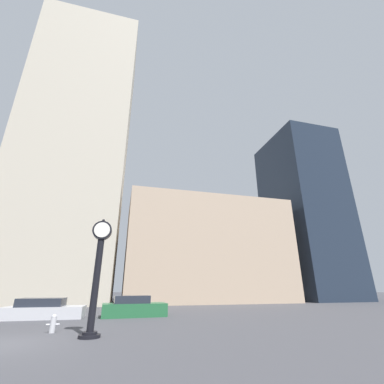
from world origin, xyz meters
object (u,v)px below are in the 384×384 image
Objects in this scene: street_clock at (98,269)px; car_green at (134,307)px; fire_hydrant_far at (53,323)px; car_silver at (44,310)px.

car_green is at bearing 74.66° from street_clock.
car_green is at bearing 57.12° from fire_hydrant_far.
car_silver is (-3.54, 7.61, -2.05)m from street_clock.
car_silver is at bearing 107.16° from fire_hydrant_far.
car_green reaches higher than fire_hydrant_far.
fire_hydrant_far is (-3.72, -5.75, -0.18)m from car_green.
car_green is 6.85m from fire_hydrant_far.
car_green is 5.79× the size of fire_hydrant_far.
street_clock is 1.11× the size of car_green.
car_silver is at bearing 114.92° from street_clock.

